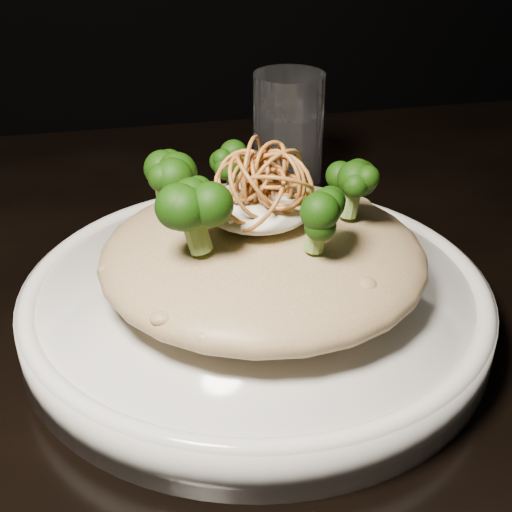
% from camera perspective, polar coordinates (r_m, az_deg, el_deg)
% --- Properties ---
extents(table, '(1.10, 0.80, 0.75)m').
position_cam_1_polar(table, '(0.59, 7.61, -9.63)').
color(table, black).
rests_on(table, ground).
extents(plate, '(0.32, 0.32, 0.03)m').
position_cam_1_polar(plate, '(0.49, 0.00, -3.93)').
color(plate, silver).
rests_on(plate, table).
extents(risotto, '(0.22, 0.22, 0.05)m').
position_cam_1_polar(risotto, '(0.47, 0.56, 0.08)').
color(risotto, brown).
rests_on(risotto, plate).
extents(broccoli, '(0.15, 0.15, 0.05)m').
position_cam_1_polar(broccoli, '(0.44, 0.42, 5.66)').
color(broccoli, black).
rests_on(broccoli, risotto).
extents(cheese, '(0.07, 0.07, 0.02)m').
position_cam_1_polar(cheese, '(0.46, 0.15, 3.95)').
color(cheese, silver).
rests_on(cheese, risotto).
extents(shallots, '(0.05, 0.05, 0.03)m').
position_cam_1_polar(shallots, '(0.44, 0.66, 6.77)').
color(shallots, brown).
rests_on(shallots, cheese).
extents(drinking_glass, '(0.08, 0.08, 0.11)m').
position_cam_1_polar(drinking_glass, '(0.67, 2.58, 9.67)').
color(drinking_glass, white).
rests_on(drinking_glass, table).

